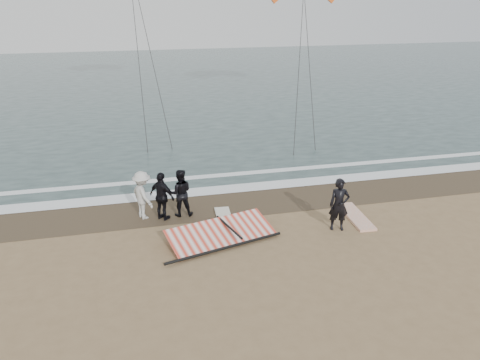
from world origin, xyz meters
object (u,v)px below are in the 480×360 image
object	(u,v)px
board_cream	(225,220)
sail_rig	(218,233)
man_main	(339,205)
board_white	(356,216)

from	to	relation	value
board_cream	sail_rig	xyz separation A→B (m)	(-0.48, -1.23, 0.15)
man_main	board_cream	bearing A→B (deg)	172.52
board_white	board_cream	size ratio (longest dim) A/B	1.11
board_white	board_cream	xyz separation A→B (m)	(-4.93, 0.87, -0.00)
board_white	board_cream	distance (m)	5.01
man_main	board_cream	distance (m)	4.26
man_main	board_cream	world-z (taller)	man_main
board_white	sail_rig	size ratio (longest dim) A/B	0.56
sail_rig	man_main	bearing A→B (deg)	-4.52
sail_rig	board_cream	bearing A→B (deg)	68.53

